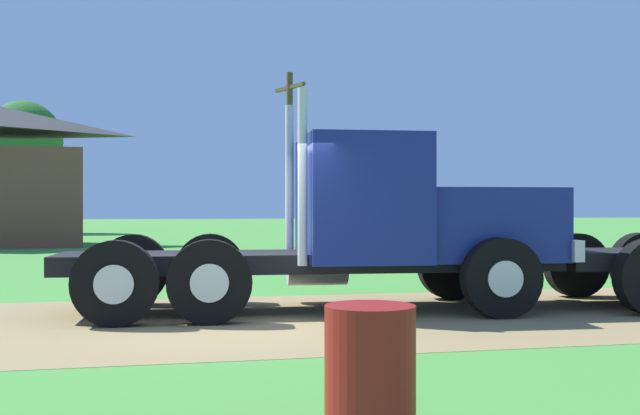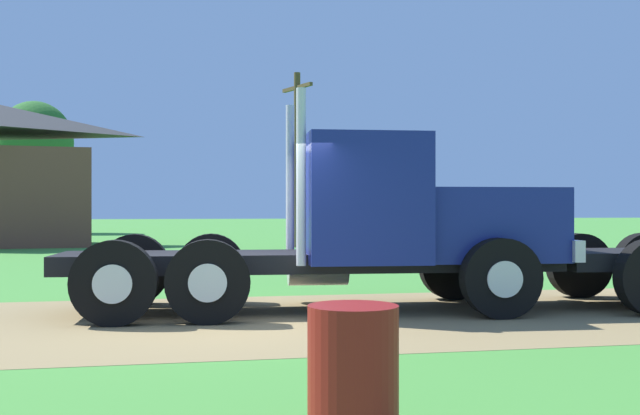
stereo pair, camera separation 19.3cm
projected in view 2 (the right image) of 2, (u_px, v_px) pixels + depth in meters
name	position (u px, v px, depth m)	size (l,w,h in m)	color
ground_plane	(241.00, 321.00, 10.63)	(200.00, 200.00, 0.00)	#448B36
dirt_track	(241.00, 320.00, 10.63)	(120.00, 5.59, 0.01)	olive
truck_foreground_white	(372.00, 227.00, 11.78)	(7.84, 3.09, 3.29)	black
steel_barrel	(353.00, 377.00, 4.98)	(0.60, 0.60, 0.95)	maroon
utility_pole_near	(297.00, 154.00, 30.41)	(0.90, 2.11, 7.05)	#4F4025
tree_mid	(35.00, 143.00, 47.56)	(4.71, 4.71, 8.33)	#513823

